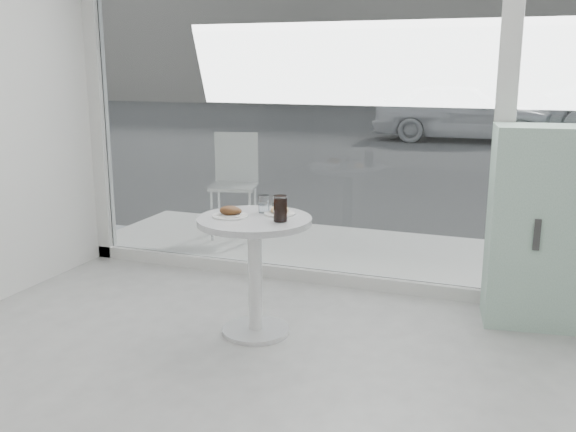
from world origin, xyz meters
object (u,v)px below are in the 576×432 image
at_px(plate_donut, 280,212).
at_px(cola_glass, 280,209).
at_px(water_tumbler_b, 277,205).
at_px(plate_fritter, 231,213).
at_px(patio_chair, 235,178).
at_px(car_white, 462,111).
at_px(mint_cabinet, 537,227).
at_px(main_table, 255,251).
at_px(water_tumbler_a, 264,205).

distance_m(plate_donut, cola_glass, 0.19).
relative_size(plate_donut, water_tumbler_b, 1.83).
distance_m(plate_fritter, water_tumbler_b, 0.32).
bearing_deg(cola_glass, plate_donut, 112.79).
height_order(patio_chair, car_white, car_white).
distance_m(mint_cabinet, plate_donut, 1.70).
xyz_separation_m(main_table, cola_glass, (0.19, -0.03, 0.30)).
bearing_deg(plate_fritter, main_table, 12.06).
bearing_deg(water_tumbler_a, mint_cabinet, 22.17).
xyz_separation_m(main_table, mint_cabinet, (1.66, 0.83, 0.11)).
distance_m(patio_chair, water_tumbler_b, 2.20).
distance_m(car_white, water_tumbler_b, 11.20).
relative_size(plate_fritter, water_tumbler_a, 1.98).
xyz_separation_m(water_tumbler_b, cola_glass, (0.11, -0.23, 0.03)).
bearing_deg(car_white, plate_fritter, 175.36).
bearing_deg(plate_donut, patio_chair, 122.52).
bearing_deg(patio_chair, mint_cabinet, -39.36).
height_order(plate_fritter, plate_donut, plate_fritter).
distance_m(main_table, water_tumbler_a, 0.31).
relative_size(car_white, water_tumbler_a, 33.73).
xyz_separation_m(mint_cabinet, water_tumbler_b, (-1.58, -0.64, 0.16)).
distance_m(main_table, water_tumbler_b, 0.34).
bearing_deg(cola_glass, water_tumbler_a, 134.89).
bearing_deg(water_tumbler_a, patio_chair, 120.25).
bearing_deg(main_table, plate_donut, 47.53).
distance_m(car_white, water_tumbler_a, 11.24).
relative_size(car_white, cola_glass, 24.18).
bearing_deg(water_tumbler_b, cola_glass, -63.85).
distance_m(main_table, mint_cabinet, 1.86).
xyz_separation_m(patio_chair, plate_fritter, (0.95, -2.07, 0.18)).
height_order(plate_donut, cola_glass, cola_glass).
xyz_separation_m(main_table, plate_fritter, (-0.15, -0.03, 0.25)).
relative_size(patio_chair, plate_fritter, 4.40).
bearing_deg(water_tumbler_a, plate_donut, -11.22).
distance_m(car_white, plate_donut, 11.26).
height_order(patio_chair, plate_fritter, patio_chair).
bearing_deg(main_table, water_tumbler_b, 68.05).
distance_m(main_table, patio_chair, 2.32).
distance_m(patio_chair, plate_fritter, 2.29).
bearing_deg(plate_fritter, patio_chair, 114.69).
xyz_separation_m(main_table, car_white, (0.09, 11.39, 0.11)).
relative_size(patio_chair, car_white, 0.26).
height_order(main_table, patio_chair, patio_chair).
height_order(mint_cabinet, water_tumbler_a, mint_cabinet).
xyz_separation_m(patio_chair, water_tumbler_b, (1.18, -1.85, 0.20)).
relative_size(mint_cabinet, water_tumbler_b, 12.32).
height_order(car_white, water_tumbler_a, car_white).
bearing_deg(water_tumbler_a, main_table, -90.40).
relative_size(main_table, cola_glass, 4.82).
relative_size(patio_chair, water_tumbler_b, 9.28).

